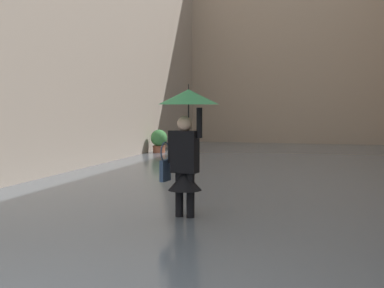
% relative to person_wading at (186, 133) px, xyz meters
% --- Properties ---
extents(ground_plane, '(60.00, 60.00, 0.00)m').
position_rel_person_wading_xyz_m(ground_plane, '(0.21, -5.92, -1.41)').
color(ground_plane, slate).
extents(flood_water, '(9.09, 26.48, 0.16)m').
position_rel_person_wading_xyz_m(flood_water, '(0.21, -5.92, -1.33)').
color(flood_water, slate).
rests_on(flood_water, ground_plane).
extents(building_facade_far, '(11.89, 1.80, 8.53)m').
position_rel_person_wading_xyz_m(building_facade_far, '(0.21, -17.06, 2.85)').
color(building_facade_far, tan).
rests_on(building_facade_far, ground_plane).
extents(person_wading, '(0.90, 0.90, 2.12)m').
position_rel_person_wading_xyz_m(person_wading, '(0.00, 0.00, 0.00)').
color(person_wading, black).
rests_on(person_wading, ground_plane).
extents(potted_plant_mid_right, '(0.57, 0.57, 0.96)m').
position_rel_person_wading_xyz_m(potted_plant_mid_right, '(3.96, -10.37, -0.87)').
color(potted_plant_mid_right, '#9E563D').
rests_on(potted_plant_mid_right, ground_plane).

